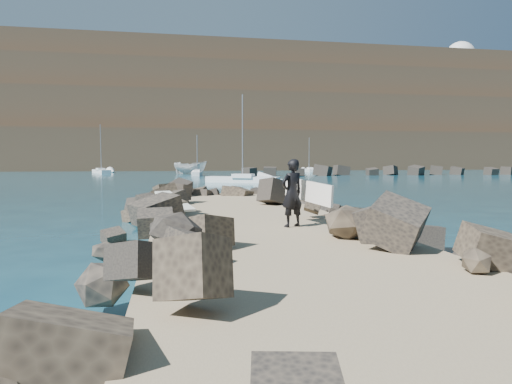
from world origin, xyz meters
The scene contains 16 objects.
ground centered at (0.00, 0.00, 0.00)m, with size 800.00×800.00×0.00m, color #0F384C.
jetty centered at (0.00, -2.00, 0.30)m, with size 6.00×26.00×0.60m, color #8C7759.
riprap_left centered at (-2.90, -1.50, 0.50)m, with size 2.60×22.00×1.00m, color black.
riprap_right centered at (2.90, -1.50, 0.50)m, with size 2.60×22.00×1.00m, color black.
breakwater_secondary centered at (35.00, 55.00, 0.60)m, with size 52.00×4.00×1.20m, color black.
headland centered at (10.00, 160.00, 16.00)m, with size 360.00×140.00×32.00m, color #2D4919.
surfboard_resting centered at (-2.40, 0.37, 1.04)m, with size 0.53×2.13×0.07m, color white.
boat_imported centered at (0.50, 66.73, 1.13)m, with size 2.21×5.88×2.27m, color silver.
surfer_with_board centered at (0.87, -2.16, 1.55)m, with size 1.22×2.25×1.88m.
radome centered at (113.28, 157.00, 42.83)m, with size 11.77×11.77×18.64m.
sailboat_e centered at (-15.95, 76.10, 0.35)m, with size 4.52×7.94×9.40m.
sailboat_d centered at (25.49, 77.53, 0.35)m, with size 1.49×6.00×7.31m.
sailboat_b centered at (1.28, 58.28, 0.35)m, with size 1.96×5.42×6.59m.
sailboat_f centered at (29.16, 94.91, 0.35)m, with size 2.92×5.89×7.11m.
sailboat_c centered at (5.01, 34.86, 0.35)m, with size 8.00×5.44×9.69m.
headland_buildings centered at (16.81, 152.19, 33.97)m, with size 137.50×30.50×5.00m.
Camera 1 is at (-2.41, -14.35, 2.45)m, focal length 32.00 mm.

